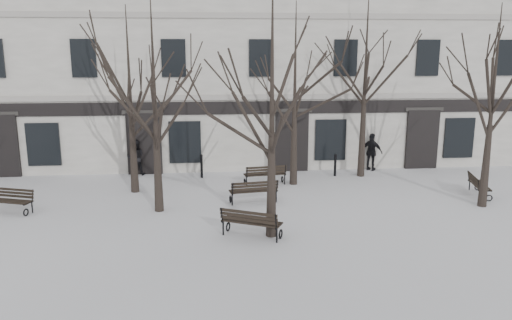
{
  "coord_description": "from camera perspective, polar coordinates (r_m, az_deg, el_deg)",
  "views": [
    {
      "loc": [
        -0.29,
        -15.49,
        5.72
      ],
      "look_at": [
        1.34,
        3.0,
        1.66
      ],
      "focal_mm": 35.0,
      "sensor_mm": 36.0,
      "label": 1
    }
  ],
  "objects": [
    {
      "name": "tree_5",
      "position": [
        21.25,
        4.49,
        9.93
      ],
      "size": [
        5.41,
        5.41,
        7.73
      ],
      "color": "black",
      "rests_on": "ground"
    },
    {
      "name": "tree_6",
      "position": [
        23.15,
        12.45,
        11.13
      ],
      "size": [
        5.98,
        5.98,
        8.54
      ],
      "color": "black",
      "rests_on": "ground"
    },
    {
      "name": "bench_3",
      "position": [
        20.1,
        -26.3,
        -4.11
      ],
      "size": [
        1.79,
        1.12,
        0.86
      ],
      "rotation": [
        0.0,
        0.0,
        -0.33
      ],
      "color": "black",
      "rests_on": "ground"
    },
    {
      "name": "pedestrian_c",
      "position": [
        25.08,
        12.98,
        -1.15
      ],
      "size": [
        1.12,
        1.01,
        1.83
      ],
      "primitive_type": "imported",
      "rotation": [
        0.0,
        0.0,
        2.48
      ],
      "color": "black",
      "rests_on": "ground"
    },
    {
      "name": "bollard_a",
      "position": [
        23.03,
        -6.24,
        -0.59
      ],
      "size": [
        0.14,
        0.14,
        1.1
      ],
      "color": "black",
      "rests_on": "ground"
    },
    {
      "name": "tree_1",
      "position": [
        17.81,
        -11.61,
        9.0
      ],
      "size": [
        5.32,
        5.32,
        7.61
      ],
      "color": "black",
      "rests_on": "ground"
    },
    {
      "name": "tree_3",
      "position": [
        19.94,
        25.57,
        7.95
      ],
      "size": [
        5.15,
        5.15,
        7.36
      ],
      "color": "black",
      "rests_on": "ground"
    },
    {
      "name": "bench_2",
      "position": [
        15.64,
        -0.59,
        -7.07
      ],
      "size": [
        1.97,
        1.43,
        0.95
      ],
      "rotation": [
        0.0,
        0.0,
        2.69
      ],
      "color": "black",
      "rests_on": "ground"
    },
    {
      "name": "bench_1",
      "position": [
        19.11,
        -0.26,
        -3.49
      ],
      "size": [
        1.9,
        0.93,
        0.92
      ],
      "rotation": [
        0.0,
        0.0,
        3.3
      ],
      "color": "black",
      "rests_on": "ground"
    },
    {
      "name": "building",
      "position": [
        28.45,
        -4.55,
        11.91
      ],
      "size": [
        40.4,
        10.2,
        11.4
      ],
      "color": "silver",
      "rests_on": "ground"
    },
    {
      "name": "tree_4",
      "position": [
        20.6,
        -14.29,
        9.06
      ],
      "size": [
        5.23,
        5.23,
        7.48
      ],
      "color": "black",
      "rests_on": "ground"
    },
    {
      "name": "pedestrian_b",
      "position": [
        24.18,
        -13.48,
        -1.67
      ],
      "size": [
        0.87,
        0.7,
        1.67
      ],
      "primitive_type": "imported",
      "rotation": [
        0.0,
        0.0,
        3.23
      ],
      "color": "black",
      "rests_on": "ground"
    },
    {
      "name": "bollard_b",
      "position": [
        23.5,
        9.04,
        -0.48
      ],
      "size": [
        0.13,
        0.13,
        1.05
      ],
      "color": "black",
      "rests_on": "ground"
    },
    {
      "name": "bench_5",
      "position": [
        22.02,
        24.03,
        -2.57
      ],
      "size": [
        0.98,
        1.75,
        0.84
      ],
      "rotation": [
        0.0,
        0.0,
        1.33
      ],
      "color": "black",
      "rests_on": "ground"
    },
    {
      "name": "bench_4",
      "position": [
        21.67,
        1.05,
        -1.6
      ],
      "size": [
        1.88,
        0.92,
        0.91
      ],
      "rotation": [
        0.0,
        0.0,
        3.29
      ],
      "color": "black",
      "rests_on": "ground"
    },
    {
      "name": "tree_2",
      "position": [
        14.93,
        1.85,
        9.36
      ],
      "size": [
        5.53,
        5.53,
        7.9
      ],
      "color": "black",
      "rests_on": "ground"
    },
    {
      "name": "ground",
      "position": [
        16.51,
        -3.75,
        -7.94
      ],
      "size": [
        100.0,
        100.0,
        0.0
      ],
      "primitive_type": "plane",
      "color": "white",
      "rests_on": "ground"
    }
  ]
}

